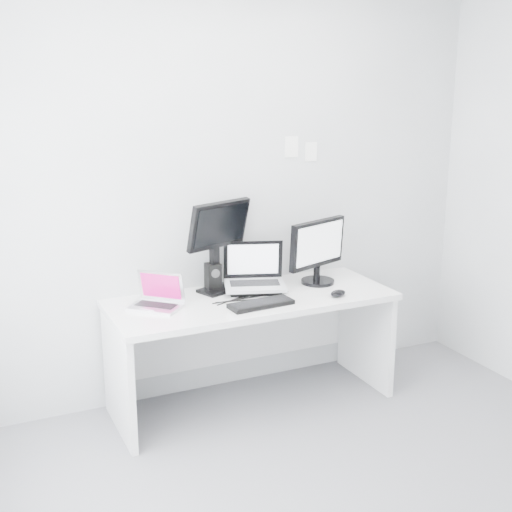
% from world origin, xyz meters
% --- Properties ---
extents(ground, '(3.60, 3.60, 0.00)m').
position_xyz_m(ground, '(0.00, 0.00, 0.00)').
color(ground, slate).
rests_on(ground, ground).
extents(back_wall, '(3.60, 0.00, 3.60)m').
position_xyz_m(back_wall, '(0.00, 1.60, 1.35)').
color(back_wall, silver).
rests_on(back_wall, ground).
extents(desk, '(1.80, 0.70, 0.73)m').
position_xyz_m(desk, '(0.00, 1.25, 0.36)').
color(desk, white).
rests_on(desk, ground).
extents(macbook, '(0.37, 0.37, 0.22)m').
position_xyz_m(macbook, '(-0.62, 1.29, 0.84)').
color(macbook, silver).
rests_on(macbook, desk).
extents(speaker, '(0.12, 0.12, 0.18)m').
position_xyz_m(speaker, '(-0.17, 1.48, 0.82)').
color(speaker, black).
rests_on(speaker, desk).
extents(dell_laptop, '(0.46, 0.41, 0.32)m').
position_xyz_m(dell_laptop, '(0.06, 1.34, 0.89)').
color(dell_laptop, silver).
rests_on(dell_laptop, desk).
extents(rear_monitor, '(0.48, 0.31, 0.61)m').
position_xyz_m(rear_monitor, '(-0.15, 1.45, 1.04)').
color(rear_monitor, black).
rests_on(rear_monitor, desk).
extents(samsung_monitor, '(0.53, 0.37, 0.45)m').
position_xyz_m(samsung_monitor, '(0.53, 1.34, 0.95)').
color(samsung_monitor, black).
rests_on(samsung_monitor, desk).
extents(keyboard, '(0.41, 0.17, 0.03)m').
position_xyz_m(keyboard, '(-0.02, 1.07, 0.74)').
color(keyboard, black).
rests_on(keyboard, desk).
extents(mouse, '(0.14, 0.12, 0.04)m').
position_xyz_m(mouse, '(0.50, 1.03, 0.75)').
color(mouse, black).
rests_on(mouse, desk).
extents(wall_note_0, '(0.10, 0.00, 0.14)m').
position_xyz_m(wall_note_0, '(0.45, 1.59, 1.62)').
color(wall_note_0, white).
rests_on(wall_note_0, back_wall).
extents(wall_note_1, '(0.09, 0.00, 0.13)m').
position_xyz_m(wall_note_1, '(0.60, 1.59, 1.58)').
color(wall_note_1, white).
rests_on(wall_note_1, back_wall).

